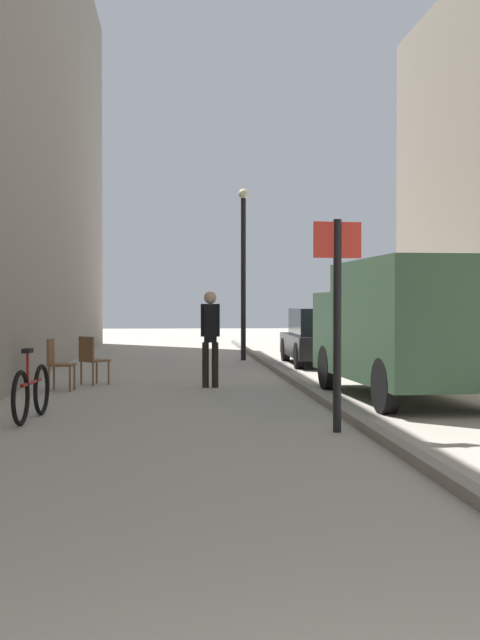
# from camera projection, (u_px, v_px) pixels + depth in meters

# --- Properties ---
(ground_plane) EXTENTS (80.00, 80.00, 0.00)m
(ground_plane) POSITION_uv_depth(u_px,v_px,m) (224.00, 402.00, 13.38)
(ground_plane) COLOR #A8A093
(kerb_strip) EXTENTS (0.16, 40.00, 0.12)m
(kerb_strip) POSITION_uv_depth(u_px,v_px,m) (321.00, 397.00, 13.51)
(kerb_strip) COLOR gray
(kerb_strip) RESTS_ON ground_plane
(pedestrian_main_foreground) EXTENTS (0.36, 0.23, 1.81)m
(pedestrian_main_foreground) POSITION_uv_depth(u_px,v_px,m) (210.00, 332.00, 15.66)
(pedestrian_main_foreground) COLOR black
(pedestrian_main_foreground) RESTS_ON ground_plane
(delivery_van) EXTENTS (2.18, 5.14, 2.26)m
(delivery_van) POSITION_uv_depth(u_px,v_px,m) (405.00, 325.00, 13.71)
(delivery_van) COLOR #335138
(delivery_van) RESTS_ON ground_plane
(parked_car) EXTENTS (1.90, 4.23, 1.45)m
(parked_car) POSITION_uv_depth(u_px,v_px,m) (323.00, 337.00, 21.63)
(parked_car) COLOR black
(parked_car) RESTS_ON ground_plane
(street_sign_post) EXTENTS (0.60, 0.10, 2.60)m
(street_sign_post) POSITION_uv_depth(u_px,v_px,m) (337.00, 306.00, 10.20)
(street_sign_post) COLOR black
(street_sign_post) RESTS_ON ground_plane
(lamp_post) EXTENTS (0.28, 0.28, 4.76)m
(lamp_post) POSITION_uv_depth(u_px,v_px,m) (243.00, 262.00, 23.18)
(lamp_post) COLOR black
(lamp_post) RESTS_ON ground_plane
(bicycle_leaning) EXTENTS (0.23, 1.77, 0.98)m
(bicycle_leaning) POSITION_uv_depth(u_px,v_px,m) (31.00, 392.00, 11.26)
(bicycle_leaning) COLOR black
(bicycle_leaning) RESTS_ON ground_plane
(cafe_chair_near_window) EXTENTS (0.62, 0.62, 0.94)m
(cafe_chair_near_window) POSITION_uv_depth(u_px,v_px,m) (91.00, 357.00, 16.15)
(cafe_chair_near_window) COLOR brown
(cafe_chair_near_window) RESTS_ON ground_plane
(cafe_chair_by_doorway) EXTENTS (0.48, 0.48, 0.94)m
(cafe_chair_by_doorway) POSITION_uv_depth(u_px,v_px,m) (57.00, 361.00, 15.07)
(cafe_chair_by_doorway) COLOR brown
(cafe_chair_by_doorway) RESTS_ON ground_plane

